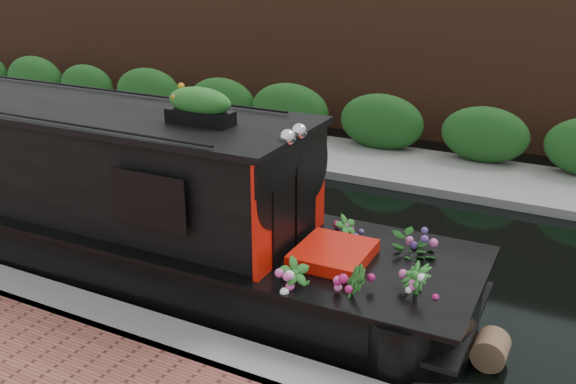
% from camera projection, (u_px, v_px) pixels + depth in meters
% --- Properties ---
extents(ground, '(80.00, 80.00, 0.00)m').
position_uv_depth(ground, '(276.00, 239.00, 10.34)').
color(ground, black).
rests_on(ground, ground).
extents(near_bank_coping, '(40.00, 0.60, 0.50)m').
position_uv_depth(near_bank_coping, '(143.00, 343.00, 7.60)').
color(near_bank_coping, gray).
rests_on(near_bank_coping, ground).
extents(far_bank_path, '(40.00, 2.40, 0.34)m').
position_uv_depth(far_bank_path, '(369.00, 166.00, 13.82)').
color(far_bank_path, gray).
rests_on(far_bank_path, ground).
extents(far_hedge, '(40.00, 1.10, 2.80)m').
position_uv_depth(far_hedge, '(383.00, 155.00, 14.57)').
color(far_hedge, '#1C4C1A').
rests_on(far_hedge, ground).
extents(far_brick_wall, '(40.00, 1.00, 8.00)m').
position_uv_depth(far_brick_wall, '(411.00, 133.00, 16.31)').
color(far_brick_wall, '#512B1B').
rests_on(far_brick_wall, ground).
extents(narrowboat, '(12.82, 2.49, 3.02)m').
position_uv_depth(narrowboat, '(39.00, 190.00, 9.87)').
color(narrowboat, black).
rests_on(narrowboat, ground).
extents(rope_fender, '(0.38, 0.40, 0.38)m').
position_uv_depth(rope_fender, '(491.00, 349.00, 7.15)').
color(rope_fender, brown).
rests_on(rope_fender, ground).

